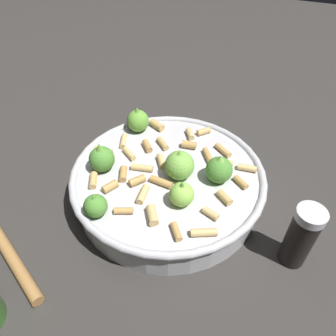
{
  "coord_description": "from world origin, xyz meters",
  "views": [
    {
      "loc": [
        0.13,
        -0.32,
        0.38
      ],
      "look_at": [
        0.0,
        0.0,
        0.06
      ],
      "focal_mm": 33.57,
      "sensor_mm": 36.0,
      "label": 1
    }
  ],
  "objects": [
    {
      "name": "ground_plane",
      "position": [
        0.0,
        0.0,
        0.0
      ],
      "size": [
        2.4,
        2.4,
        0.0
      ],
      "primitive_type": "plane",
      "color": "#2D2B28"
    },
    {
      "name": "cooking_pan",
      "position": [
        -0.0,
        -0.0,
        0.03
      ],
      "size": [
        0.3,
        0.3,
        0.1
      ],
      "color": "#B7B7BC",
      "rests_on": "ground"
    },
    {
      "name": "pepper_shaker",
      "position": [
        0.2,
        -0.04,
        0.05
      ],
      "size": [
        0.04,
        0.04,
        0.1
      ],
      "color": "black",
      "rests_on": "ground"
    }
  ]
}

